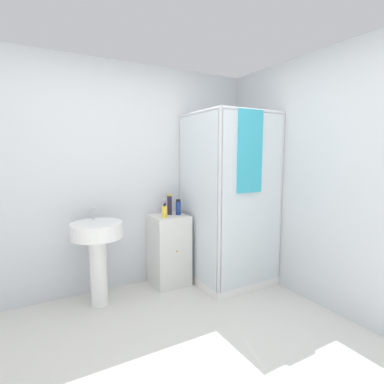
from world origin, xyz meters
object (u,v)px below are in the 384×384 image
object	(u,v)px
soap_dispenser	(164,212)
sink	(97,244)
lotion_bottle_white	(164,207)
shampoo_bottle_tall_black	(170,205)
shampoo_bottle_blue	(178,207)

from	to	relation	value
soap_dispenser	sink	bearing A→B (deg)	-178.48
soap_dispenser	lotion_bottle_white	distance (m)	0.21
sink	shampoo_bottle_tall_black	bearing A→B (deg)	9.78
soap_dispenser	shampoo_bottle_blue	world-z (taller)	shampoo_bottle_blue
shampoo_bottle_blue	shampoo_bottle_tall_black	bearing A→B (deg)	143.75
sink	lotion_bottle_white	xyz separation A→B (m)	(0.82, 0.21, 0.27)
sink	shampoo_bottle_blue	world-z (taller)	shampoo_bottle_blue
shampoo_bottle_blue	lotion_bottle_white	distance (m)	0.17
soap_dispenser	shampoo_bottle_blue	xyz separation A→B (m)	(0.20, 0.07, 0.02)
sink	soap_dispenser	size ratio (longest dim) A/B	6.06
shampoo_bottle_tall_black	soap_dispenser	bearing A→B (deg)	-133.60
shampoo_bottle_tall_black	lotion_bottle_white	size ratio (longest dim) A/B	1.28
sink	soap_dispenser	bearing A→B (deg)	1.52
lotion_bottle_white	soap_dispenser	bearing A→B (deg)	-113.67
shampoo_bottle_tall_black	shampoo_bottle_blue	world-z (taller)	shampoo_bottle_tall_black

